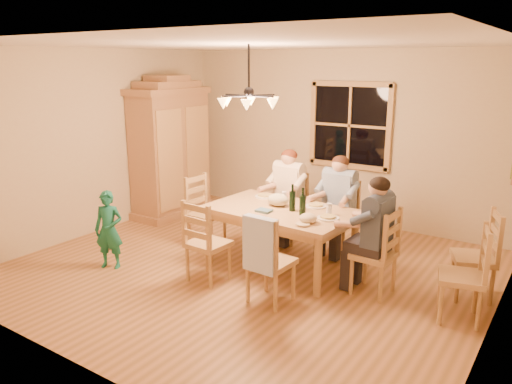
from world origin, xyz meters
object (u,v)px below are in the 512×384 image
Objects in this scene: adult_woman at (288,184)px; chair_far_left at (288,220)px; adult_plaid_man at (339,193)px; chair_far_right at (337,231)px; chair_end_left at (207,225)px; chair_end_right at (373,267)px; chair_spare_front at (460,291)px; chandelier at (249,100)px; chair_spare_back at (472,271)px; adult_slate_man at (376,221)px; dining_table at (281,217)px; wine_bottle_b at (303,202)px; armoire at (171,152)px; chair_near_right at (271,275)px; wine_bottle_a at (292,198)px; chair_near_left at (209,256)px; child at (109,230)px.

chair_far_left is at bearing -90.54° from adult_woman.
chair_far_right is at bearing 3.04° from adult_plaid_man.
chair_end_right is (2.48, -0.13, 0.00)m from chair_end_left.
chair_end_right and chair_spare_front have the same top height.
chair_spare_back is (2.45, 0.71, -1.77)m from chandelier.
adult_slate_man is (2.48, -0.13, 0.54)m from chair_end_left.
dining_table is 5.58× the size of wine_bottle_b.
chair_spare_back is (2.57, -0.43, 0.00)m from chair_far_left.
chair_spare_front is (4.87, -1.10, -0.75)m from armoire.
chair_far_left and chair_near_right have the same top height.
wine_bottle_a is at bearing 89.47° from chair_end_right.
chair_end_left is 1.13× the size of adult_slate_man.
chandelier is 2.19m from chair_far_right.
chair_spare_back reaches higher than dining_table.
chandelier is 0.88× the size of adult_woman.
chair_spare_back is at bearing -58.49° from chair_end_right.
chandelier is 0.78× the size of chair_spare_front.
wine_bottle_a is (0.56, -0.86, 0.62)m from chair_far_left.
chandelier is 1.99m from chair_near_right.
chair_near_left is 1.00× the size of chair_end_right.
adult_plaid_man is at bearing 58.40° from chandelier.
wine_bottle_a is at bearing 54.71° from chair_near_left.
wine_bottle_b is (0.63, 0.19, -1.15)m from chandelier.
chair_end_right is (1.64, -0.93, 0.00)m from chair_far_left.
adult_woman is (-0.12, 1.14, -1.24)m from chandelier.
chair_spare_back is at bearing 173.59° from chair_far_left.
chair_near_right is at bearing 117.90° from adult_woman.
chair_far_left is at bearing 0.00° from chair_far_right.
adult_woman reaches higher than chair_far_right.
adult_plaid_man is 0.88× the size of chair_spare_back.
chair_near_left reaches higher than dining_table.
chair_far_left is 3.00× the size of wine_bottle_b.
dining_table is 2.13m from child.
adult_plaid_man reaches higher than dining_table.
chair_far_right is 1.00× the size of chair_spare_back.
dining_table is at bearing 90.00° from chair_end_right.
adult_plaid_man reaches higher than chair_end_right.
chair_near_right is at bearing 63.43° from chair_end_left.
chair_end_left is at bearing -30.94° from armoire.
wine_bottle_a is 0.34× the size of child.
adult_slate_man is at bearing 136.64° from adult_plaid_man.
chair_end_left is 1.13× the size of adult_plaid_man.
chair_far_right is at bearing 58.40° from chandelier.
adult_slate_man reaches higher than dining_table.
armoire is 2.93m from chair_near_left.
chair_far_right and chair_end_left have the same top height.
armoire is 4.14m from chair_end_right.
armoire is 2.32× the size of chair_spare_back.
armoire is 2.63× the size of adult_plaid_man.
dining_table is 1.02m from chair_near_right.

